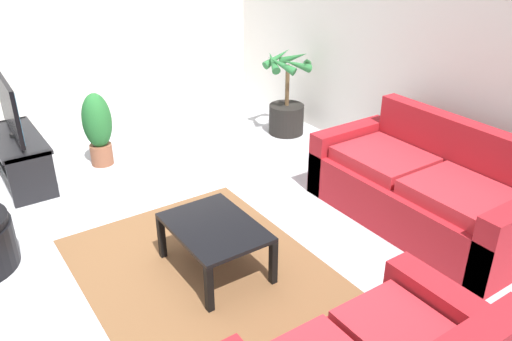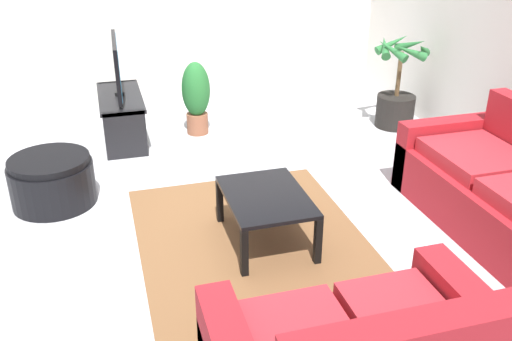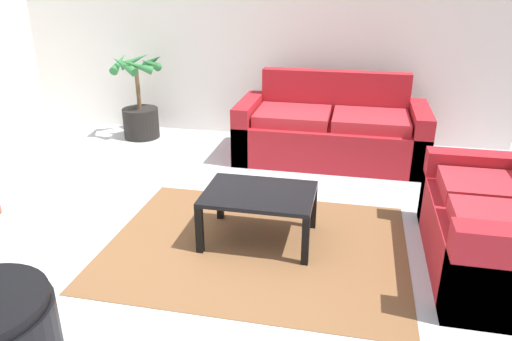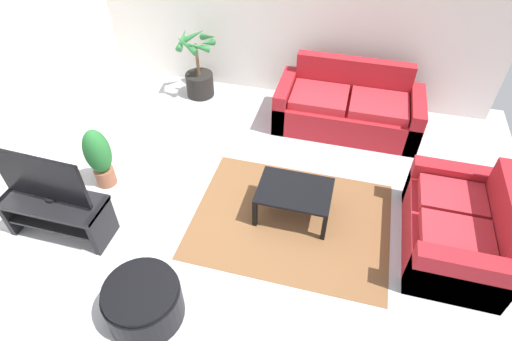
{
  "view_description": "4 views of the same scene",
  "coord_description": "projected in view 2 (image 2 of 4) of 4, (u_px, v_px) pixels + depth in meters",
  "views": [
    {
      "loc": [
        3.45,
        -1.15,
        2.48
      ],
      "look_at": [
        0.47,
        0.86,
        0.69
      ],
      "focal_mm": 36.33,
      "sensor_mm": 36.0,
      "label": 1
    },
    {
      "loc": [
        4.07,
        -0.66,
        2.35
      ],
      "look_at": [
        0.55,
        0.35,
        0.59
      ],
      "focal_mm": 39.45,
      "sensor_mm": 36.0,
      "label": 2
    },
    {
      "loc": [
        1.23,
        -2.74,
        1.89
      ],
      "look_at": [
        0.56,
        0.37,
        0.59
      ],
      "focal_mm": 33.85,
      "sensor_mm": 36.0,
      "label": 3
    },
    {
      "loc": [
        0.98,
        -2.76,
        3.61
      ],
      "look_at": [
        0.17,
        0.3,
        0.69
      ],
      "focal_mm": 28.98,
      "sensor_mm": 36.0,
      "label": 4
    }
  ],
  "objects": [
    {
      "name": "tv",
      "position": [
        117.0,
        66.0,
        5.82
      ],
      "size": [
        0.99,
        0.1,
        0.6
      ],
      "color": "black",
      "rests_on": "tv_stand"
    },
    {
      "name": "coffee_table",
      "position": [
        266.0,
        201.0,
        4.17
      ],
      "size": [
        0.81,
        0.59,
        0.4
      ],
      "color": "black",
      "rests_on": "ground"
    },
    {
      "name": "ottoman",
      "position": [
        52.0,
        181.0,
        4.77
      ],
      "size": [
        0.7,
        0.7,
        0.42
      ],
      "color": "black",
      "rests_on": "ground"
    },
    {
      "name": "potted_palm",
      "position": [
        397.0,
        95.0,
        6.35
      ],
      "size": [
        0.63,
        0.65,
        1.04
      ],
      "color": "black",
      "rests_on": "ground"
    },
    {
      "name": "tv_stand",
      "position": [
        121.0,
        111.0,
        6.03
      ],
      "size": [
        1.1,
        0.45,
        0.49
      ],
      "color": "black",
      "rests_on": "ground"
    },
    {
      "name": "ground_plane",
      "position": [
        198.0,
        212.0,
        4.71
      ],
      "size": [
        6.6,
        6.6,
        0.0
      ],
      "primitive_type": "plane",
      "color": "#B2B2B7"
    },
    {
      "name": "area_rug",
      "position": [
        253.0,
        242.0,
        4.29
      ],
      "size": [
        2.2,
        1.7,
        0.01
      ],
      "primitive_type": "cube",
      "color": "brown",
      "rests_on": "ground"
    },
    {
      "name": "potted_plant_small",
      "position": [
        196.0,
        96.0,
        6.13
      ],
      "size": [
        0.31,
        0.31,
        0.81
      ],
      "color": "brown",
      "rests_on": "ground"
    }
  ]
}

